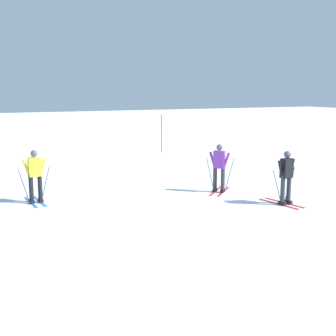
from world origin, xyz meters
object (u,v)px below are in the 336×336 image
Objects in this scene: skier_black at (286,176)px; skier_yellow at (35,175)px; trail_marker_pole at (161,134)px; skier_purple at (219,167)px.

skier_black and skier_yellow have the same top height.
skier_black is at bearing -26.49° from skier_yellow.
skier_yellow is (-7.07, 3.52, 0.00)m from skier_black.
skier_yellow is 12.41m from trail_marker_pole.
skier_black and skier_purple have the same top height.
skier_purple is at bearing 112.90° from skier_black.
trail_marker_pole is at bearing 46.99° from skier_yellow.
trail_marker_pole reaches higher than skier_purple.
skier_yellow and skier_purple have the same top height.
skier_yellow is 6.18m from skier_purple.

